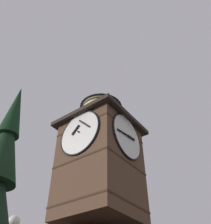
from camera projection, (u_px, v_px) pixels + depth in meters
clock_tower at (100, 155)px, 14.84m from camera, size 4.36×4.36×8.80m
moon at (14, 222)px, 39.67m from camera, size 1.89×1.89×1.89m
flying_bird_high at (88, 108)px, 22.84m from camera, size 0.34×0.50×0.13m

